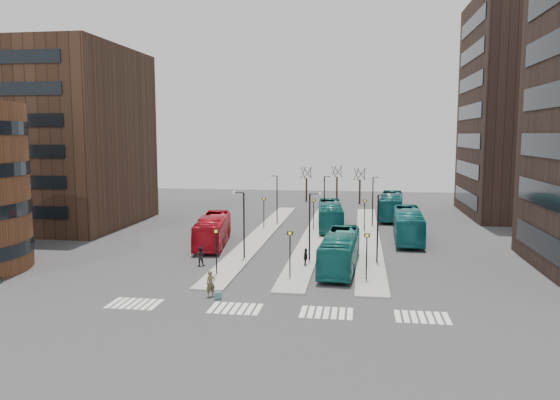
# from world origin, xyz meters

# --- Properties ---
(ground) EXTENTS (160.00, 160.00, 0.00)m
(ground) POSITION_xyz_m (0.00, 0.00, 0.00)
(ground) COLOR #2F2F32
(ground) RESTS_ON ground
(island_left) EXTENTS (2.50, 45.00, 0.15)m
(island_left) POSITION_xyz_m (-4.00, 30.00, 0.07)
(island_left) COLOR gray
(island_left) RESTS_ON ground
(island_mid) EXTENTS (2.50, 45.00, 0.15)m
(island_mid) POSITION_xyz_m (2.00, 30.00, 0.07)
(island_mid) COLOR gray
(island_mid) RESTS_ON ground
(island_right) EXTENTS (2.50, 45.00, 0.15)m
(island_right) POSITION_xyz_m (8.00, 30.00, 0.07)
(island_right) COLOR gray
(island_right) RESTS_ON ground
(suitcase) EXTENTS (0.54, 0.49, 0.54)m
(suitcase) POSITION_xyz_m (-2.63, 5.75, 0.27)
(suitcase) COLOR navy
(suitcase) RESTS_ON ground
(red_bus) EXTENTS (4.09, 11.41, 3.11)m
(red_bus) POSITION_xyz_m (-7.92, 23.72, 1.55)
(red_bus) COLOR #B10D1A
(red_bus) RESTS_ON ground
(teal_bus_a) EXTENTS (3.26, 11.40, 3.14)m
(teal_bus_a) POSITION_xyz_m (5.41, 15.60, 1.57)
(teal_bus_a) COLOR #136360
(teal_bus_a) RESTS_ON ground
(teal_bus_b) EXTENTS (3.70, 11.96, 3.28)m
(teal_bus_b) POSITION_xyz_m (3.52, 35.18, 1.64)
(teal_bus_b) COLOR #135F5D
(teal_bus_b) RESTS_ON ground
(teal_bus_c) EXTENTS (3.25, 12.18, 3.37)m
(teal_bus_c) POSITION_xyz_m (12.22, 29.38, 1.68)
(teal_bus_c) COLOR #166A70
(teal_bus_c) RESTS_ON ground
(teal_bus_d) EXTENTS (3.91, 12.53, 3.44)m
(teal_bus_d) POSITION_xyz_m (11.25, 44.94, 1.72)
(teal_bus_d) COLOR #135F62
(teal_bus_d) RESTS_ON ground
(traveller) EXTENTS (0.81, 0.75, 1.85)m
(traveller) POSITION_xyz_m (-3.30, 6.31, 0.93)
(traveller) COLOR brown
(traveller) RESTS_ON ground
(commuter_a) EXTENTS (0.87, 0.70, 1.68)m
(commuter_a) POSITION_xyz_m (-6.66, 15.02, 0.84)
(commuter_a) COLOR black
(commuter_a) RESTS_ON ground
(commuter_b) EXTENTS (0.48, 0.98, 1.63)m
(commuter_b) POSITION_xyz_m (2.46, 15.98, 0.81)
(commuter_b) COLOR black
(commuter_b) RESTS_ON ground
(commuter_c) EXTENTS (0.88, 1.27, 1.79)m
(commuter_c) POSITION_xyz_m (4.03, 16.09, 0.90)
(commuter_c) COLOR black
(commuter_c) RESTS_ON ground
(crosswalk_stripes) EXTENTS (22.35, 2.40, 0.01)m
(crosswalk_stripes) POSITION_xyz_m (1.75, 4.00, 0.01)
(crosswalk_stripes) COLOR silver
(crosswalk_stripes) RESTS_ON ground
(office_block) EXTENTS (25.00, 20.12, 22.00)m
(office_block) POSITION_xyz_m (-34.00, 33.98, 11.00)
(office_block) COLOR #3F291D
(office_block) RESTS_ON ground
(tower_far) EXTENTS (20.12, 20.00, 30.00)m
(tower_far) POSITION_xyz_m (31.98, 50.00, 15.00)
(tower_far) COLOR #31221B
(tower_far) RESTS_ON ground
(sign_poles) EXTENTS (12.45, 22.12, 3.65)m
(sign_poles) POSITION_xyz_m (1.60, 23.00, 2.41)
(sign_poles) COLOR black
(sign_poles) RESTS_ON ground
(lamp_posts) EXTENTS (14.04, 20.24, 6.12)m
(lamp_posts) POSITION_xyz_m (2.64, 28.00, 3.58)
(lamp_posts) COLOR black
(lamp_posts) RESTS_ON ground
(bare_trees) EXTENTS (10.97, 8.14, 5.90)m
(bare_trees) POSITION_xyz_m (2.67, 62.67, 2.72)
(bare_trees) COLOR black
(bare_trees) RESTS_ON ground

